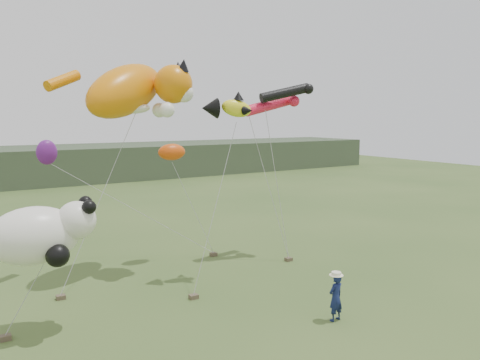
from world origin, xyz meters
The scene contains 9 objects.
ground centered at (0.00, 0.00, 0.00)m, with size 120.00×120.00×0.00m, color #385123.
headland centered at (-3.11, 44.69, 1.92)m, with size 90.00×13.00×4.00m.
festival_attendant centered at (1.92, -1.21, 0.89)m, with size 0.65×0.43×1.78m, color #131D48.
sandbag_anchors centered at (-1.93, 5.42, 0.09)m, with size 13.91×5.15×0.18m.
cat_kite centered at (-2.23, 7.96, 8.75)m, with size 6.42×4.60×3.67m.
fish_kite centered at (0.89, 4.94, 7.91)m, with size 2.47×1.61×1.27m.
tube_kites centered at (5.23, 6.80, 8.42)m, with size 3.64×1.84×1.78m.
panda_kite centered at (-7.34, 3.40, 3.55)m, with size 3.52×2.28×2.19m.
misc_kites centered at (-2.74, 10.61, 5.70)m, with size 6.61×4.63×1.30m.
Camera 1 is at (-9.81, -13.34, 7.49)m, focal length 35.00 mm.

